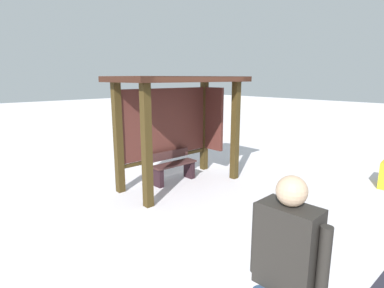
{
  "coord_description": "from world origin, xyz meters",
  "views": [
    {
      "loc": [
        -4.49,
        -5.34,
        2.49
      ],
      "look_at": [
        0.37,
        0.01,
        0.93
      ],
      "focal_mm": 28.8,
      "sensor_mm": 36.0,
      "label": 1
    }
  ],
  "objects": [
    {
      "name": "ground_plane",
      "position": [
        0.0,
        0.0,
        0.0
      ],
      "size": [
        60.0,
        60.0,
        0.0
      ],
      "primitive_type": "plane",
      "color": "silver"
    },
    {
      "name": "bus_shelter",
      "position": [
        0.08,
        0.16,
        1.86
      ],
      "size": [
        3.09,
        1.58,
        2.52
      ],
      "color": "#3B2D12",
      "rests_on": "ground"
    },
    {
      "name": "bench_left_inside",
      "position": [
        0.0,
        0.27,
        0.36
      ],
      "size": [
        1.17,
        0.35,
        0.75
      ],
      "color": "#432726",
      "rests_on": "ground"
    },
    {
      "name": "person_walking",
      "position": [
        -2.5,
        -4.24,
        1.06
      ],
      "size": [
        0.51,
        0.65,
        1.78
      ],
      "color": "#2B2824",
      "rests_on": "ground"
    }
  ]
}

